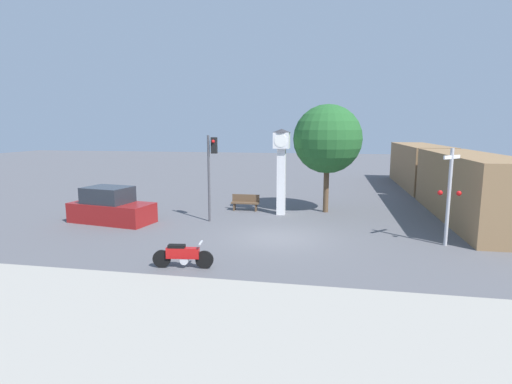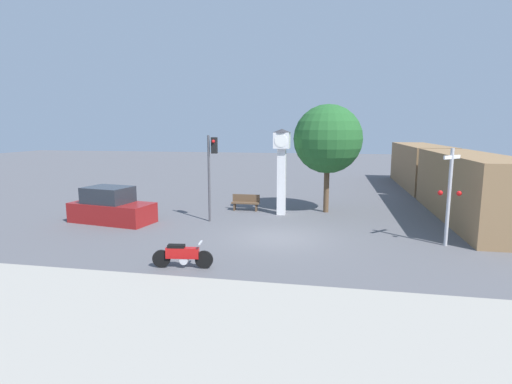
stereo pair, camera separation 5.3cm
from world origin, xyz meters
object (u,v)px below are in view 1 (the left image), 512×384
object	(u,v)px
freight_train	(438,174)
bench	(245,202)
parked_car	(111,208)
railroad_crossing_signal	(449,193)
street_tree	(327,139)
motorcycle	(183,255)
clock_tower	(281,159)
traffic_light	(211,163)

from	to	relation	value
freight_train	bench	size ratio (longest dim) A/B	14.93
bench	parked_car	xyz separation A→B (m)	(-6.06, -4.12, 0.26)
bench	parked_car	distance (m)	7.34
railroad_crossing_signal	bench	bearing A→B (deg)	150.43
street_tree	bench	xyz separation A→B (m)	(-4.57, -0.41, -3.62)
railroad_crossing_signal	street_tree	size ratio (longest dim) A/B	0.65
motorcycle	street_tree	size ratio (longest dim) A/B	0.35
clock_tower	bench	xyz separation A→B (m)	(-2.16, 0.71, -2.59)
street_tree	bench	distance (m)	5.85
street_tree	freight_train	bearing A→B (deg)	37.64
traffic_light	railroad_crossing_signal	world-z (taller)	traffic_light
motorcycle	traffic_light	size ratio (longest dim) A/B	0.48
clock_tower	traffic_light	distance (m)	3.98
traffic_light	motorcycle	bearing A→B (deg)	-81.54
railroad_crossing_signal	parked_car	world-z (taller)	railroad_crossing_signal
motorcycle	bench	size ratio (longest dim) A/B	1.30
freight_train	motorcycle	bearing A→B (deg)	-126.94
freight_train	traffic_light	size ratio (longest dim) A/B	5.47
bench	railroad_crossing_signal	bearing A→B (deg)	-29.57
motorcycle	freight_train	world-z (taller)	freight_train
traffic_light	railroad_crossing_signal	xyz separation A→B (m)	(10.54, -2.35, -0.85)
clock_tower	freight_train	size ratio (longest dim) A/B	0.20
parked_car	bench	bearing A→B (deg)	44.08
traffic_light	parked_car	world-z (taller)	traffic_light
railroad_crossing_signal	parked_car	size ratio (longest dim) A/B	0.89
clock_tower	parked_car	world-z (taller)	clock_tower
clock_tower	freight_train	distance (m)	11.89
motorcycle	clock_tower	xyz separation A→B (m)	(2.23, 9.13, 2.64)
freight_train	parked_car	xyz separation A→B (m)	(-17.92, -10.15, -0.95)
traffic_light	bench	bearing A→B (deg)	70.17
clock_tower	street_tree	world-z (taller)	street_tree
freight_train	street_tree	xyz separation A→B (m)	(-7.29, -5.62, 2.41)
street_tree	bench	world-z (taller)	street_tree
bench	clock_tower	bearing A→B (deg)	-18.24
motorcycle	parked_car	xyz separation A→B (m)	(-5.99, 5.72, 0.31)
street_tree	railroad_crossing_signal	bearing A→B (deg)	-49.77
clock_tower	railroad_crossing_signal	xyz separation A→B (m)	(7.30, -4.65, -0.93)
clock_tower	railroad_crossing_signal	distance (m)	8.71
clock_tower	traffic_light	bearing A→B (deg)	-144.65
clock_tower	parked_car	bearing A→B (deg)	-157.49
traffic_light	railroad_crossing_signal	bearing A→B (deg)	-12.58
motorcycle	traffic_light	distance (m)	7.36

